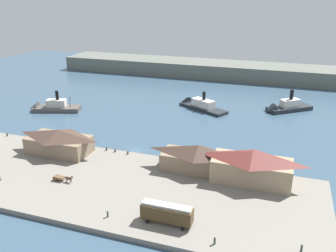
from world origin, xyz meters
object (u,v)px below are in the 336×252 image
ferry_shed_customs_shed (59,141)px  ferry_shed_central_terminal (198,158)px  pedestrian_standing_center (215,241)px  ferry_moored_west (197,105)px  ferry_approaching_east (51,107)px  pedestrian_walking_east (108,214)px  mooring_post_center_west (128,153)px  mooring_post_west (7,135)px  mooring_post_east (107,149)px  pedestrian_near_east_shed (302,248)px  mooring_post_center_east (115,151)px  pedestrian_walking_west (0,178)px  ferry_shed_east_terminal (252,166)px  ferry_near_quay (284,108)px  street_tram (167,212)px  horse_cart (63,178)px

ferry_shed_customs_shed → ferry_shed_central_terminal: 42.12m
pedestrian_standing_center → ferry_moored_west: bearing=106.3°
ferry_approaching_east → pedestrian_walking_east: bearing=-46.1°
mooring_post_center_west → mooring_post_west: bearing=179.9°
mooring_post_east → mooring_post_center_west: size_ratio=1.00×
mooring_post_center_west → ferry_shed_central_terminal: bearing=-8.4°
pedestrian_near_east_shed → mooring_post_center_east: bearing=151.5°
ferry_shed_customs_shed → pedestrian_walking_west: (-4.43, -19.67, -2.80)m
pedestrian_near_east_shed → mooring_post_center_west: 55.94m
pedestrian_walking_east → ferry_shed_east_terminal: bearing=43.1°
ferry_shed_customs_shed → mooring_post_center_east: (15.66, 5.34, -3.17)m
pedestrian_walking_west → mooring_post_center_west: pedestrian_walking_west is taller
mooring_post_center_east → ferry_near_quay: (47.06, 60.88, -0.20)m
ferry_shed_east_terminal → pedestrian_standing_center: bearing=-98.0°
pedestrian_walking_west → ferry_approaching_east: ferry_approaching_east is taller
ferry_shed_east_terminal → mooring_post_east: ferry_shed_east_terminal is taller
ferry_shed_east_terminal → street_tram: 27.65m
pedestrian_near_east_shed → ferry_shed_central_terminal: bearing=136.2°
pedestrian_walking_west → street_tram: bearing=-3.9°
pedestrian_walking_west → pedestrian_near_east_shed: pedestrian_walking_west is taller
mooring_post_center_east → ferry_moored_west: (11.91, 53.64, -0.34)m
ferry_approaching_east → ferry_moored_west: size_ratio=0.91×
pedestrian_standing_center → ferry_near_quay: 92.91m
pedestrian_near_east_shed → ferry_moored_west: 91.59m
ferry_shed_customs_shed → pedestrian_near_east_shed: size_ratio=10.88×
ferry_shed_customs_shed → pedestrian_walking_west: size_ratio=10.58×
street_tram → mooring_post_center_east: street_tram is taller
pedestrian_walking_west → pedestrian_standing_center: (56.89, -6.45, -0.03)m
pedestrian_standing_center → pedestrian_near_east_shed: bearing=10.8°
pedestrian_walking_west → ferry_near_quay: 109.03m
pedestrian_standing_center → street_tram: bearing=162.8°
street_tram → pedestrian_near_east_shed: (26.48, -0.33, -1.81)m
ferry_shed_east_terminal → pedestrian_standing_center: 27.27m
pedestrian_standing_center → mooring_post_center_east: size_ratio=1.92×
horse_cart → ferry_shed_central_terminal: bearing=28.0°
pedestrian_walking_west → mooring_post_center_east: bearing=51.2°
ferry_shed_east_terminal → ferry_near_quay: bearing=84.3°
pedestrian_walking_east → ferry_moored_west: (-1.40, 83.79, -0.63)m
mooring_post_center_east → mooring_post_east: size_ratio=1.00×
street_tram → mooring_post_east: (-29.02, 28.35, -2.15)m
ferry_shed_customs_shed → mooring_post_east: bearing=23.7°
pedestrian_walking_east → mooring_post_west: 61.12m
ferry_shed_central_terminal → horse_cart: (-31.18, -16.59, -2.84)m
street_tram → pedestrian_standing_center: size_ratio=6.30×
horse_cart → pedestrian_standing_center: bearing=-15.4°
mooring_post_center_east → ferry_approaching_east: ferry_approaching_east is taller
ferry_shed_central_terminal → pedestrian_near_east_shed: bearing=-43.8°
ferry_shed_customs_shed → ferry_shed_east_terminal: size_ratio=0.94×
ferry_approaching_east → pedestrian_standing_center: bearing=-37.1°
mooring_post_east → ferry_moored_west: bearing=74.4°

